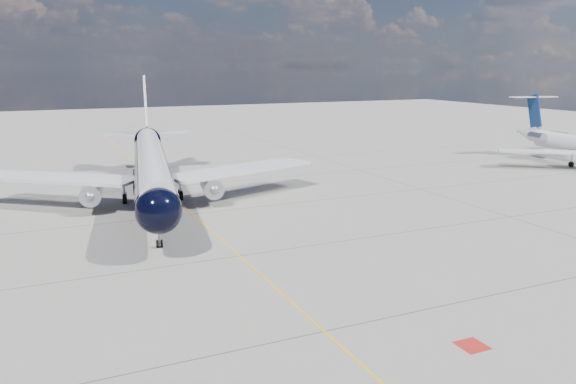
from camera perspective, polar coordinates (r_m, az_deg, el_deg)
name	(u,v)px	position (r m, az deg, el deg)	size (l,w,h in m)	color
ground	(181,204)	(65.71, -10.80, -1.19)	(320.00, 320.00, 0.00)	gray
taxiway_centerline	(193,214)	(61.00, -9.68, -2.21)	(0.16, 160.00, 0.01)	#F6AB0C
red_marking	(472,346)	(34.52, 18.19, -14.60)	(1.60, 1.60, 0.01)	maroon
main_airliner	(151,164)	(66.81, -13.72, 2.75)	(39.73, 48.84, 14.16)	black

